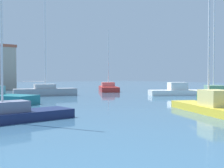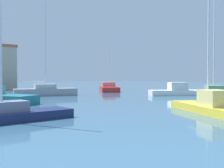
% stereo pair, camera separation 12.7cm
% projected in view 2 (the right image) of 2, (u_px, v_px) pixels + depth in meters
% --- Properties ---
extents(water, '(160.00, 160.00, 0.00)m').
position_uv_depth(water, '(70.00, 100.00, 28.50)').
color(water, '#38607F').
rests_on(water, ground).
extents(sailboat_yellow_distant_east, '(5.15, 7.51, 8.23)m').
position_uv_depth(sailboat_yellow_distant_east, '(210.00, 105.00, 18.89)').
color(sailboat_yellow_distant_east, gold).
rests_on(sailboat_yellow_distant_east, water).
extents(sailboat_green_far_right, '(6.56, 6.15, 10.77)m').
position_uv_depth(sailboat_green_far_right, '(214.00, 96.00, 27.46)').
color(sailboat_green_far_right, '#28703D').
rests_on(sailboat_green_far_right, water).
extents(sailboat_grey_center_channel, '(7.95, 4.45, 11.82)m').
position_uv_depth(sailboat_grey_center_channel, '(46.00, 91.00, 35.04)').
color(sailboat_grey_center_channel, gray).
rests_on(sailboat_grey_center_channel, water).
extents(sailboat_red_near_pier, '(6.80, 8.26, 9.89)m').
position_uv_depth(sailboat_red_near_pier, '(109.00, 88.00, 45.77)').
color(sailboat_red_near_pier, '#B22823').
rests_on(sailboat_red_near_pier, water).
extents(motorboat_white_outer_mooring, '(7.48, 6.13, 1.66)m').
position_uv_depth(motorboat_white_outer_mooring, '(178.00, 91.00, 36.02)').
color(motorboat_white_outer_mooring, white).
rests_on(motorboat_white_outer_mooring, water).
extents(sailboat_navy_behind_lamppost, '(7.91, 2.14, 9.69)m').
position_uv_depth(sailboat_navy_behind_lamppost, '(2.00, 115.00, 15.07)').
color(sailboat_navy_behind_lamppost, '#19234C').
rests_on(sailboat_navy_behind_lamppost, water).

